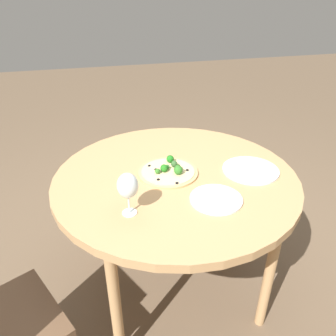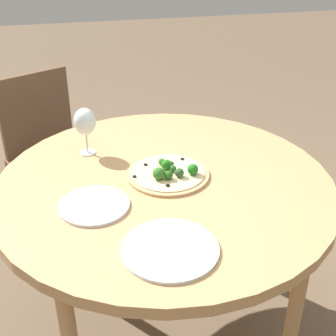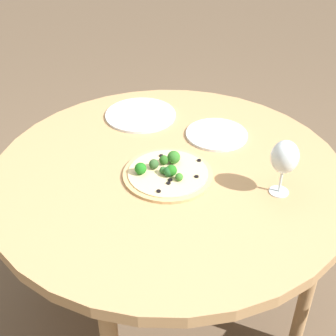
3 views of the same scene
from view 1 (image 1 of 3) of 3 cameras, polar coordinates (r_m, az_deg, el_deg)
ground_plane at (r=2.09m, az=1.08°, el=-19.32°), size 12.00×12.00×0.00m
dining_table at (r=1.63m, az=1.31°, el=-3.05°), size 1.18×1.18×0.76m
pizza at (r=1.60m, az=0.10°, el=-0.50°), size 0.29×0.29×0.06m
wine_glass at (r=1.28m, az=-7.03°, el=-3.18°), size 0.08×0.08×0.19m
plate_near at (r=1.43m, az=8.37°, el=-5.37°), size 0.23×0.23×0.01m
plate_far at (r=1.67m, az=14.18°, el=-0.33°), size 0.28×0.28×0.01m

